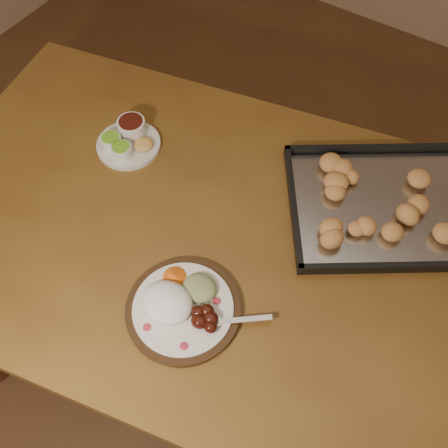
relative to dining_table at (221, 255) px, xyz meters
The scene contains 5 objects.
ground 0.65m from the dining_table, 28.87° to the left, with size 4.00×4.00×0.00m, color brown.
dining_table is the anchor object (origin of this frame).
dinner_plate 0.23m from the dining_table, 81.19° to the right, with size 0.29×0.24×0.06m.
condiment_saucer 0.38m from the dining_table, 164.44° to the left, with size 0.17×0.17×0.06m.
baking_tray 0.43m from the dining_table, 43.45° to the left, with size 0.59×0.56×0.05m.
Camera 1 is at (0.29, -0.52, 1.74)m, focal length 40.00 mm.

